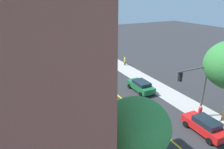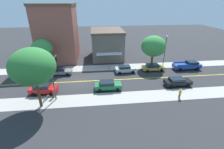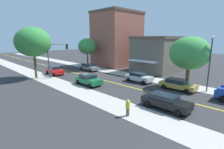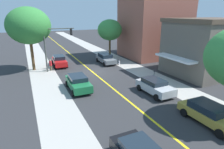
# 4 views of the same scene
# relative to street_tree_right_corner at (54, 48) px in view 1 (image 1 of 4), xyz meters

# --- Properties ---
(ground_plane) EXTENTS (140.00, 140.00, 0.00)m
(ground_plane) POSITION_rel_street_tree_right_corner_xyz_m (5.70, -16.17, -4.82)
(ground_plane) COLOR #2D2D30
(sidewalk_left) EXTENTS (3.37, 126.00, 0.01)m
(sidewalk_left) POSITION_rel_street_tree_right_corner_xyz_m (-0.64, -16.17, -4.81)
(sidewalk_left) COLOR #ADA8A0
(sidewalk_left) RESTS_ON ground
(sidewalk_right) EXTENTS (3.37, 126.00, 0.01)m
(sidewalk_right) POSITION_rel_street_tree_right_corner_xyz_m (12.04, -16.17, -4.81)
(sidewalk_right) COLOR #ADA8A0
(sidewalk_right) RESTS_ON ground
(road_centerline_stripe) EXTENTS (0.20, 126.00, 0.00)m
(road_centerline_stripe) POSITION_rel_street_tree_right_corner_xyz_m (5.70, -16.17, -4.82)
(road_centerline_stripe) COLOR yellow
(road_centerline_stripe) RESTS_ON ground
(street_tree_right_corner) EXTENTS (5.32, 5.32, 7.10)m
(street_tree_right_corner) POSITION_rel_street_tree_right_corner_xyz_m (0.00, 0.00, 0.00)
(street_tree_right_corner) COLOR brown
(street_tree_right_corner) RESTS_ON ground
(street_tree_left_far) EXTENTS (4.26, 4.26, 6.81)m
(street_tree_left_far) POSITION_rel_street_tree_right_corner_xyz_m (-0.11, -23.48, 0.16)
(street_tree_left_far) COLOR brown
(street_tree_left_far) RESTS_ON ground
(fire_hydrant) EXTENTS (0.44, 0.24, 0.82)m
(fire_hydrant) POSITION_rel_street_tree_right_corner_xyz_m (0.55, -18.37, -4.41)
(fire_hydrant) COLOR silver
(fire_hydrant) RESTS_ON ground
(parking_meter) EXTENTS (0.12, 0.18, 1.38)m
(parking_meter) POSITION_rel_street_tree_right_corner_xyz_m (0.18, -9.77, -3.91)
(parking_meter) COLOR #4C4C51
(parking_meter) RESTS_ON ground
(traffic_light_mast) EXTENTS (4.15, 0.32, 6.29)m
(traffic_light_mast) POSITION_rel_street_tree_right_corner_xyz_m (10.16, -19.07, -0.68)
(traffic_light_mast) COLOR #474C47
(traffic_light_mast) RESTS_ON ground
(street_lamp) EXTENTS (0.70, 0.36, 7.10)m
(street_lamp) POSITION_rel_street_tree_right_corner_xyz_m (0.16, 2.67, -0.49)
(street_lamp) COLOR #38383D
(street_lamp) RESTS_ON ground
(red_sedan_right_curb) EXTENTS (2.08, 4.44, 1.60)m
(red_sedan_right_curb) POSITION_rel_street_tree_right_corner_xyz_m (9.28, -21.44, -3.99)
(red_sedan_right_curb) COLOR red
(red_sedan_right_curb) RESTS_ON ground
(green_sedan_right_curb) EXTENTS (2.13, 4.50, 1.52)m
(green_sedan_right_curb) POSITION_rel_street_tree_right_corner_xyz_m (9.18, -10.81, -4.01)
(green_sedan_right_curb) COLOR #196638
(green_sedan_right_curb) RESTS_ON ground
(grey_sedan_left_curb) EXTENTS (2.10, 4.83, 1.54)m
(grey_sedan_left_curb) POSITION_rel_street_tree_right_corner_xyz_m (2.12, -20.12, -4.02)
(grey_sedan_left_curb) COLOR slate
(grey_sedan_left_curb) RESTS_ON ground
(gold_sedan_left_curb) EXTENTS (2.15, 4.71, 1.45)m
(gold_sedan_left_curb) POSITION_rel_street_tree_right_corner_xyz_m (2.12, -0.39, -4.05)
(gold_sedan_left_curb) COLOR #B29338
(gold_sedan_left_curb) RESTS_ON ground
(black_sedan_right_curb) EXTENTS (2.10, 4.74, 1.44)m
(black_sedan_right_curb) POSITION_rel_street_tree_right_corner_xyz_m (9.14, 1.69, -4.05)
(black_sedan_right_curb) COLOR black
(black_sedan_right_curb) RESTS_ON ground
(silver_sedan_left_curb) EXTENTS (2.25, 4.30, 1.48)m
(silver_sedan_left_curb) POSITION_rel_street_tree_right_corner_xyz_m (2.42, -6.58, -4.03)
(silver_sedan_left_curb) COLOR #B7BABF
(silver_sedan_left_curb) RESTS_ON ground
(blue_pickup_truck) EXTENTS (2.36, 5.98, 1.83)m
(blue_pickup_truck) POSITION_rel_street_tree_right_corner_xyz_m (2.22, 7.43, -3.89)
(blue_pickup_truck) COLOR #1E429E
(blue_pickup_truck) RESTS_ON ground
(pedestrian_red_shirt) EXTENTS (0.39, 0.39, 1.58)m
(pedestrian_red_shirt) POSITION_rel_street_tree_right_corner_xyz_m (10.83, -19.51, -4.00)
(pedestrian_red_shirt) COLOR brown
(pedestrian_red_shirt) RESTS_ON ground
(pedestrian_yellow_shirt) EXTENTS (0.40, 0.40, 1.58)m
(pedestrian_yellow_shirt) POSITION_rel_street_tree_right_corner_xyz_m (13.02, 0.14, -4.00)
(pedestrian_yellow_shirt) COLOR brown
(pedestrian_yellow_shirt) RESTS_ON ground
(small_dog) EXTENTS (0.62, 0.37, 0.47)m
(small_dog) POSITION_rel_street_tree_right_corner_xyz_m (10.69, -20.40, -4.51)
(small_dog) COLOR #C6B28C
(small_dog) RESTS_ON ground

